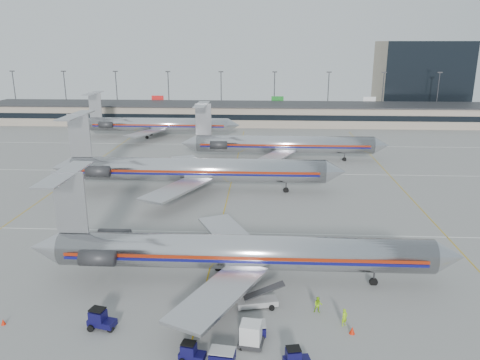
# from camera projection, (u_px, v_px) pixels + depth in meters

# --- Properties ---
(ground) EXTENTS (260.00, 260.00, 0.00)m
(ground) POSITION_uv_depth(u_px,v_px,m) (210.00, 267.00, 53.02)
(ground) COLOR gray
(ground) RESTS_ON ground
(apron_markings) EXTENTS (160.00, 0.15, 0.02)m
(apron_markings) POSITION_uv_depth(u_px,v_px,m) (219.00, 232.00, 62.60)
(apron_markings) COLOR silver
(apron_markings) RESTS_ON ground
(terminal) EXTENTS (162.00, 17.00, 6.25)m
(terminal) POSITION_uv_depth(u_px,v_px,m) (246.00, 114.00, 146.00)
(terminal) COLOR gray
(terminal) RESTS_ON ground
(light_mast_row) EXTENTS (163.60, 0.40, 15.28)m
(light_mast_row) POSITION_uv_depth(u_px,v_px,m) (248.00, 92.00, 157.91)
(light_mast_row) COLOR #38383D
(light_mast_row) RESTS_ON ground
(distant_building) EXTENTS (30.00, 20.00, 25.00)m
(distant_building) POSITION_uv_depth(u_px,v_px,m) (421.00, 77.00, 168.96)
(distant_building) COLOR tan
(distant_building) RESTS_ON ground
(jet_foreground) EXTENTS (45.51, 26.80, 11.91)m
(jet_foreground) POSITION_uv_depth(u_px,v_px,m) (235.00, 251.00, 48.82)
(jet_foreground) COLOR silver
(jet_foreground) RESTS_ON ground
(jet_second_row) EXTENTS (50.22, 29.57, 13.15)m
(jet_second_row) POSITION_uv_depth(u_px,v_px,m) (191.00, 169.00, 79.15)
(jet_second_row) COLOR silver
(jet_second_row) RESTS_ON ground
(jet_third_row) EXTENTS (44.55, 27.40, 12.18)m
(jet_third_row) POSITION_uv_depth(u_px,v_px,m) (280.00, 144.00, 100.27)
(jet_third_row) COLOR silver
(jet_third_row) RESTS_ON ground
(jet_back_row) EXTENTS (43.59, 26.81, 11.92)m
(jet_back_row) POSITION_uv_depth(u_px,v_px,m) (156.00, 124.00, 125.03)
(jet_back_row) COLOR silver
(jet_back_row) RESTS_ON ground
(tug_left) EXTENTS (2.64, 1.76, 1.96)m
(tug_left) POSITION_uv_depth(u_px,v_px,m) (100.00, 319.00, 41.33)
(tug_left) COLOR #0C0A38
(tug_left) RESTS_ON ground
(tug_center) EXTENTS (2.24, 1.42, 1.69)m
(tug_center) POSITION_uv_depth(u_px,v_px,m) (191.00, 353.00, 37.10)
(tug_center) COLOR #0C0A38
(tug_center) RESTS_ON ground
(tug_right) EXTENTS (2.25, 1.42, 1.70)m
(tug_right) POSITION_uv_depth(u_px,v_px,m) (295.00, 358.00, 36.44)
(tug_right) COLOR #0C0A38
(tug_right) RESTS_ON ground
(cart_inner) EXTENTS (2.14, 1.60, 1.13)m
(cart_inner) POSITION_uv_depth(u_px,v_px,m) (222.00, 356.00, 36.96)
(cart_inner) COLOR #0C0A38
(cart_inner) RESTS_ON ground
(cart_outer) EXTENTS (2.22, 1.59, 1.21)m
(cart_outer) POSITION_uv_depth(u_px,v_px,m) (253.00, 329.00, 40.42)
(cart_outer) COLOR #0C0A38
(cart_outer) RESTS_ON ground
(uld_container) EXTENTS (2.24, 1.95, 2.13)m
(uld_container) POSITION_uv_depth(u_px,v_px,m) (251.00, 334.00, 38.90)
(uld_container) COLOR #2D2D30
(uld_container) RESTS_ON ground
(belt_loader) EXTENTS (4.74, 2.26, 2.43)m
(belt_loader) POSITION_uv_depth(u_px,v_px,m) (258.00, 301.00, 44.79)
(belt_loader) COLOR #9A9A9A
(belt_loader) RESTS_ON ground
(ramp_worker_near) EXTENTS (0.72, 0.67, 1.65)m
(ramp_worker_near) POSITION_uv_depth(u_px,v_px,m) (345.00, 317.00, 41.76)
(ramp_worker_near) COLOR #8CC912
(ramp_worker_near) RESTS_ON ground
(ramp_worker_far) EXTENTS (0.80, 0.64, 1.60)m
(ramp_worker_far) POSITION_uv_depth(u_px,v_px,m) (318.00, 305.00, 43.80)
(ramp_worker_far) COLOR #8ACF13
(ramp_worker_far) RESTS_ON ground
(cone_right) EXTENTS (0.59, 0.59, 0.69)m
(cone_right) POSITION_uv_depth(u_px,v_px,m) (352.00, 330.00, 40.71)
(cone_right) COLOR red
(cone_right) RESTS_ON ground
(cone_left) EXTENTS (0.49, 0.49, 0.56)m
(cone_left) POSITION_uv_depth(u_px,v_px,m) (3.00, 322.00, 42.05)
(cone_left) COLOR red
(cone_left) RESTS_ON ground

